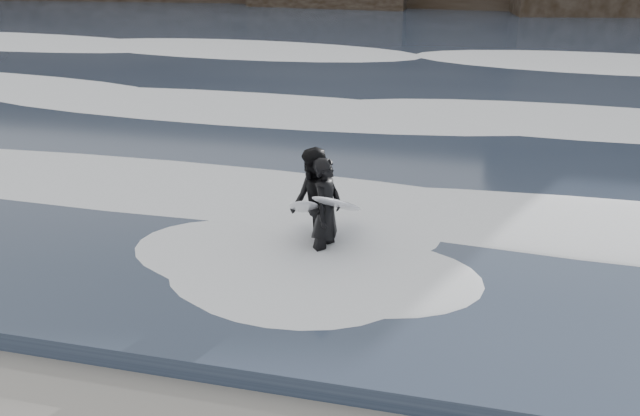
{
  "coord_description": "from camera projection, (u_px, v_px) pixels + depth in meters",
  "views": [
    {
      "loc": [
        2.95,
        -3.98,
        5.52
      ],
      "look_at": [
        0.24,
        6.76,
        1.0
      ],
      "focal_mm": 40.0,
      "sensor_mm": 36.0,
      "label": 1
    }
  ],
  "objects": [
    {
      "name": "foam_mid",
      "position": [
        390.0,
        108.0,
        20.53
      ],
      "size": [
        60.0,
        4.0,
        0.24
      ],
      "primitive_type": "ellipsoid",
      "color": "white",
      "rests_on": "sea"
    },
    {
      "name": "surfer_left",
      "position": [
        323.0,
        212.0,
        11.9
      ],
      "size": [
        1.16,
        1.81,
        1.92
      ],
      "color": "black",
      "rests_on": "ground"
    },
    {
      "name": "foam_near",
      "position": [
        336.0,
        194.0,
        14.26
      ],
      "size": [
        60.0,
        3.2,
        0.2
      ],
      "primitive_type": "ellipsoid",
      "color": "white",
      "rests_on": "sea"
    },
    {
      "name": "foam_far",
      "position": [
        425.0,
        54.0,
        28.6
      ],
      "size": [
        60.0,
        4.8,
        0.3
      ],
      "primitive_type": "ellipsoid",
      "color": "white",
      "rests_on": "sea"
    },
    {
      "name": "surfer_right",
      "position": [
        316.0,
        206.0,
        12.04
      ],
      "size": [
        1.37,
        2.09,
        2.0
      ],
      "color": "black",
      "rests_on": "ground"
    },
    {
      "name": "sea",
      "position": [
        435.0,
        45.0,
        32.3
      ],
      "size": [
        90.0,
        52.0,
        0.3
      ],
      "primitive_type": "cube",
      "color": "#293548",
      "rests_on": "ground"
    }
  ]
}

